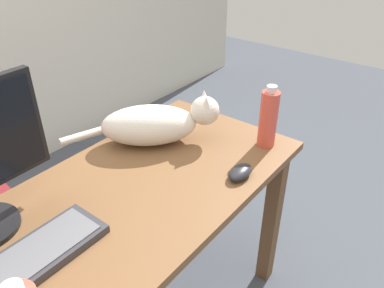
% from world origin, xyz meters
% --- Properties ---
extents(desk, '(1.57, 0.63, 0.75)m').
position_xyz_m(desk, '(0.00, 0.00, 0.64)').
color(desk, brown).
rests_on(desk, ground_plane).
extents(keyboard, '(0.44, 0.15, 0.03)m').
position_xyz_m(keyboard, '(-0.23, -0.01, 0.76)').
color(keyboard, '#333338').
rests_on(keyboard, desk).
extents(cat, '(0.44, 0.47, 0.20)m').
position_xyz_m(cat, '(0.44, 0.14, 0.83)').
color(cat, silver).
rests_on(cat, desk).
extents(computer_mouse, '(0.11, 0.06, 0.04)m').
position_xyz_m(computer_mouse, '(0.44, -0.24, 0.77)').
color(computer_mouse, '#232328').
rests_on(computer_mouse, desk).
extents(spray_bottle, '(0.07, 0.07, 0.24)m').
position_xyz_m(spray_bottle, '(0.68, -0.20, 0.86)').
color(spray_bottle, '#D84C3D').
rests_on(spray_bottle, desk).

